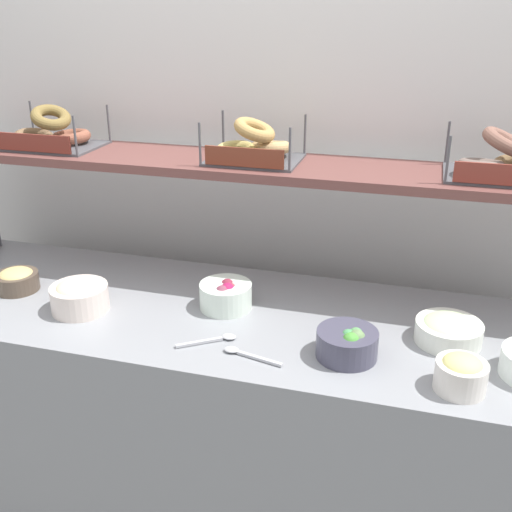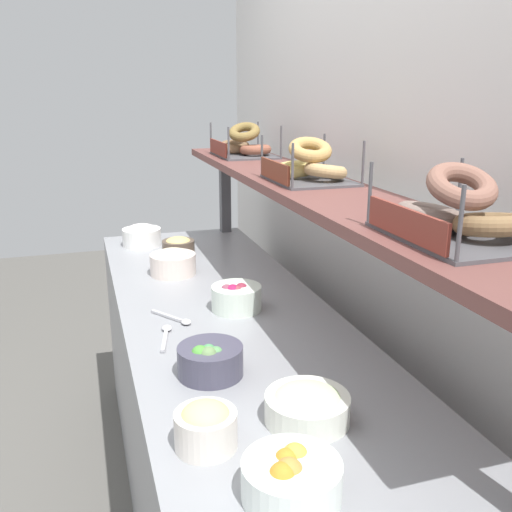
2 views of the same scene
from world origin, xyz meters
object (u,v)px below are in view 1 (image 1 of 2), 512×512
Objects in this scene: serving_spoon_near_plate at (244,353)px; bowl_scallion_spread at (449,330)px; serving_spoon_by_edge at (216,339)px; bagel_basket_sesame at (253,147)px; bowl_veggie_mix at (348,343)px; bagel_basket_cinnamon_raisin at (52,134)px; bagel_basket_poppy at (501,162)px; bowl_potato_salad at (79,295)px; bowl_beet_salad at (226,295)px; bowl_hummus at (17,280)px; bowl_egg_salad at (461,373)px.

bowl_scallion_spread is at bearing 23.11° from serving_spoon_near_plate.
serving_spoon_near_plate is at bearing -27.35° from serving_spoon_by_edge.
serving_spoon_by_edge is 0.65m from bagel_basket_sesame.
bowl_veggie_mix is 0.51× the size of bagel_basket_cinnamon_raisin.
bagel_basket_sesame is 0.77m from bagel_basket_poppy.
bowl_potato_salad is 1.08× the size of bowl_beet_salad.
bowl_potato_salad is (0.29, -0.07, 0.01)m from bowl_hummus.
bowl_potato_salad is 0.61× the size of bagel_basket_sesame.
bagel_basket_sesame reaches higher than bowl_veggie_mix.
bagel_basket_poppy reaches higher than bowl_egg_salad.
bowl_egg_salad reaches higher than bowl_hummus.
bowl_beet_salad is 0.50m from bagel_basket_sesame.
bagel_basket_poppy is (0.77, 0.00, 0.00)m from bagel_basket_sesame.
bowl_hummus is at bearing 169.86° from serving_spoon_by_edge.
bowl_potato_salad is at bearing 177.02° from bowl_veggie_mix.
bagel_basket_sesame reaches higher than serving_spoon_by_edge.
serving_spoon_near_plate is 0.70m from bagel_basket_sesame.
serving_spoon_near_plate and serving_spoon_by_edge have the same top height.
bowl_veggie_mix is 0.96× the size of serving_spoon_near_plate.
bagel_basket_sesame is at bearing 144.01° from bowl_egg_salad.
serving_spoon_by_edge is 0.49× the size of bagel_basket_poppy.
bowl_scallion_spread is 1.08× the size of serving_spoon_near_plate.
bowl_potato_salad is 0.60m from serving_spoon_near_plate.
bagel_basket_poppy reaches higher than bowl_scallion_spread.
bowl_beet_salad is at bearing 118.01° from serving_spoon_near_plate.
bowl_potato_salad is at bearing -53.28° from bagel_basket_cinnamon_raisin.
bowl_beet_salad is 1.28× the size of bowl_egg_salad.
bowl_egg_salad reaches higher than bowl_veggie_mix.
bagel_basket_cinnamon_raisin is at bearing 159.68° from bowl_veggie_mix.
serving_spoon_near_plate is 1.11m from bagel_basket_cinnamon_raisin.
bagel_basket_poppy is (0.07, 0.51, 0.43)m from bowl_egg_salad.
bagel_basket_poppy is at bearing 37.79° from serving_spoon_near_plate.
serving_spoon_by_edge is at bearing -164.32° from bowl_scallion_spread.
bowl_beet_salad is 0.22m from serving_spoon_by_edge.
bowl_beet_salad is at bearing 5.49° from bowl_hummus.
bagel_basket_poppy is (0.79, 0.24, 0.43)m from bowl_beet_salad.
bowl_potato_salad is at bearing -174.15° from bowl_scallion_spread.
bowl_beet_salad is 0.56× the size of bagel_basket_sesame.
bagel_basket_poppy is (1.24, 0.39, 0.43)m from bowl_potato_salad.
serving_spoon_near_plate is at bearing -12.31° from bowl_hummus.
bowl_hummus is 0.82× the size of serving_spoon_near_plate.
bowl_scallion_spread is at bearing 15.68° from serving_spoon_by_edge.
bowl_potato_salad reaches higher than bowl_hummus.
bagel_basket_cinnamon_raisin is at bearing 126.72° from bowl_potato_salad.
bagel_basket_cinnamon_raisin is (-0.73, 0.24, 0.43)m from bowl_beet_salad.
bagel_basket_cinnamon_raisin is (-0.87, 0.50, 0.47)m from serving_spoon_near_plate.
bagel_basket_sesame is (0.02, 0.24, 0.43)m from bowl_beet_salad.
bowl_veggie_mix is at bearing 165.56° from bowl_egg_salad.
bagel_basket_cinnamon_raisin reaches higher than serving_spoon_near_plate.
bagel_basket_sesame is (0.75, 0.00, 0.00)m from bagel_basket_cinnamon_raisin.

